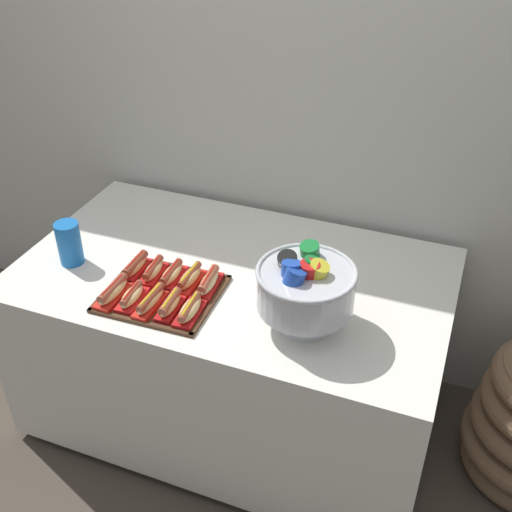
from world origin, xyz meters
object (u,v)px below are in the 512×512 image
serving_tray (162,294)px  hot_dog_5 (135,267)px  hot_dog_7 (171,275)px  cup_stack (69,243)px  hot_dog_1 (132,297)px  hot_dog_8 (190,278)px  hot_dog_0 (113,292)px  hot_dog_9 (209,282)px  hot_dog_6 (153,271)px  hot_dog_2 (151,301)px  hot_dog_3 (170,305)px  hot_dog_4 (190,310)px  buffet_table (235,342)px  punch_bowl (305,286)px

serving_tray → hot_dog_5: hot_dog_5 is taller
hot_dog_7 → cup_stack: cup_stack is taller
hot_dog_1 → hot_dog_8: bearing=49.4°
hot_dog_5 → hot_dog_8: hot_dog_5 is taller
hot_dog_0 → hot_dog_9: 0.34m
hot_dog_6 → hot_dog_9: 0.23m
hot_dog_9 → hot_dog_2: bearing=-130.6°
hot_dog_6 → cup_stack: cup_stack is taller
hot_dog_5 → hot_dog_7: (0.15, 0.00, -0.00)m
hot_dog_1 → hot_dog_6: bearing=91.7°
hot_dog_5 → hot_dog_0: bearing=-88.3°
cup_stack → hot_dog_0: bearing=-28.1°
hot_dog_3 → hot_dog_4: bearing=1.7°
hot_dog_6 → hot_dog_1: bearing=-88.3°
hot_dog_4 → hot_dog_9: hot_dog_9 is taller
hot_dog_5 → hot_dog_1: bearing=-63.9°
hot_dog_4 → hot_dog_5: 0.34m
hot_dog_0 → hot_dog_5: same height
buffet_table → hot_dog_0: 0.61m
hot_dog_2 → hot_dog_5: (-0.15, 0.16, 0.00)m
serving_tray → hot_dog_2: size_ratio=2.28×
hot_dog_1 → hot_dog_9: size_ratio=0.89×
serving_tray → buffet_table: bearing=51.9°
hot_dog_1 → hot_dog_3: hot_dog_3 is taller
hot_dog_1 → hot_dog_0: bearing=-178.3°
hot_dog_7 → hot_dog_9: 0.15m
hot_dog_1 → hot_dog_8: size_ratio=0.95×
hot_dog_1 → hot_dog_3: (0.15, 0.00, 0.00)m
hot_dog_7 → punch_bowl: bearing=-5.8°
serving_tray → hot_dog_2: 0.09m
hot_dog_7 → punch_bowl: size_ratio=0.50×
serving_tray → hot_dog_5: 0.17m
hot_dog_4 → hot_dog_2: bearing=-178.3°
hot_dog_3 → buffet_table: bearing=71.4°
hot_dog_4 → hot_dog_7: (-0.15, 0.16, 0.00)m
hot_dog_5 → hot_dog_6: hot_dog_5 is taller
hot_dog_2 → hot_dog_5: size_ratio=1.11×
hot_dog_3 → hot_dog_1: bearing=-178.3°
hot_dog_2 → hot_dog_4: size_ratio=1.07×
serving_tray → hot_dog_3: (0.08, -0.08, 0.03)m
hot_dog_8 → hot_dog_6: bearing=-178.3°
hot_dog_0 → hot_dog_8: size_ratio=1.09×
hot_dog_3 → hot_dog_4: 0.08m
buffet_table → hot_dog_7: (-0.19, -0.15, 0.40)m
hot_dog_1 → hot_dog_8: hot_dog_8 is taller
hot_dog_1 → hot_dog_7: hot_dog_7 is taller
hot_dog_2 → hot_dog_3: size_ratio=1.18×
hot_dog_6 → hot_dog_7: bearing=1.7°
hot_dog_5 → hot_dog_8: size_ratio=0.98×
hot_dog_8 → hot_dog_0: bearing=-142.0°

